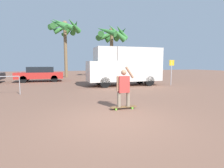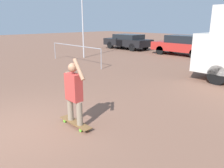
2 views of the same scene
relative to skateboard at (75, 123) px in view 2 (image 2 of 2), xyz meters
The scene contains 7 objects.
ground_plane 1.47m from the skateboard, 122.71° to the right, with size 80.00×80.00×0.00m, color brown.
skateboard is the anchor object (origin of this frame).
person_skateboarder 0.81m from the skateboard, behind, with size 0.70×0.22×1.55m.
parked_car_red 13.04m from the skateboard, 108.35° to the left, with size 4.39×1.84×1.46m.
parked_car_black 15.53m from the skateboard, 127.79° to the left, with size 4.40×1.95×1.33m.
flagpole 10.84m from the skateboard, 142.07° to the left, with size 0.81×0.12×5.71m.
plaza_railing_segment 8.37m from the skateboard, 145.46° to the left, with size 4.78×0.05×1.08m.
Camera 2 is at (4.83, -1.42, 2.40)m, focal length 35.00 mm.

